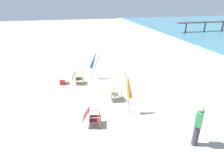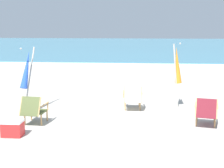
# 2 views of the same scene
# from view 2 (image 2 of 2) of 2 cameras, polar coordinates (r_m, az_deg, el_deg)

# --- Properties ---
(ground_plane) EXTENTS (80.00, 80.00, 0.00)m
(ground_plane) POSITION_cam_2_polar(r_m,az_deg,el_deg) (8.30, 2.08, -7.84)
(ground_plane) COLOR #B2AAA0
(sea) EXTENTS (80.00, 40.00, 0.10)m
(sea) POSITION_cam_2_polar(r_m,az_deg,el_deg) (41.44, 4.58, 7.09)
(sea) COLOR teal
(sea) RESTS_ON ground
(surf_band) EXTENTS (80.00, 1.10, 0.06)m
(surf_band) POSITION_cam_2_polar(r_m,az_deg,el_deg) (21.22, 3.99, 3.61)
(surf_band) COLOR white
(surf_band) RESTS_ON ground
(beach_chair_front_left) EXTENTS (0.72, 0.87, 0.78)m
(beach_chair_front_left) POSITION_cam_2_polar(r_m,az_deg,el_deg) (8.58, 16.84, -4.75)
(beach_chair_front_left) COLOR maroon
(beach_chair_front_left) RESTS_ON ground
(beach_chair_mid_center) EXTENTS (0.63, 0.79, 0.78)m
(beach_chair_mid_center) POSITION_cam_2_polar(r_m,az_deg,el_deg) (9.80, 3.80, -2.39)
(beach_chair_mid_center) COLOR beige
(beach_chair_mid_center) RESTS_ON ground
(beach_chair_back_left) EXTENTS (0.63, 0.76, 0.80)m
(beach_chair_back_left) POSITION_cam_2_polar(r_m,az_deg,el_deg) (8.63, -14.19, -4.49)
(beach_chair_back_left) COLOR #515B33
(beach_chair_back_left) RESTS_ON ground
(umbrella_furled_orange) EXTENTS (0.43, 0.43, 2.11)m
(umbrella_furled_orange) POSITION_cam_2_polar(r_m,az_deg,el_deg) (10.05, 11.83, 3.27)
(umbrella_furled_orange) COLOR #B7B2A8
(umbrella_furled_orange) RESTS_ON ground
(umbrella_furled_blue) EXTENTS (0.34, 0.82, 2.01)m
(umbrella_furled_blue) POSITION_cam_2_polar(r_m,az_deg,el_deg) (9.74, -15.34, 2.47)
(umbrella_furled_blue) COLOR #B7B2A8
(umbrella_furled_blue) RESTS_ON ground
(cooler_box) EXTENTS (0.49, 0.35, 0.40)m
(cooler_box) POSITION_cam_2_polar(r_m,az_deg,el_deg) (7.96, -17.71, -7.67)
(cooler_box) COLOR red
(cooler_box) RESTS_ON ground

